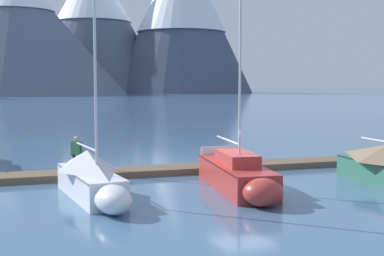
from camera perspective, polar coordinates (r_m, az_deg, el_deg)
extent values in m
plane|color=#426689|center=(23.13, 5.46, -6.14)|extent=(700.00, 700.00, 0.00)
cone|color=slate|center=(207.62, -18.29, 9.73)|extent=(79.76, 79.76, 45.38)
cone|color=#4C566B|center=(240.31, -10.51, 10.89)|extent=(64.85, 64.85, 59.40)
cone|color=#424C60|center=(231.81, -1.13, 11.74)|extent=(61.13, 61.13, 63.85)
cube|color=brown|center=(26.67, 1.57, -4.31)|extent=(29.32, 3.58, 0.30)
cylinder|color=#38383D|center=(25.99, 2.12, -4.62)|extent=(28.06, 1.98, 0.24)
cylinder|color=#38383D|center=(27.38, 1.05, -4.13)|extent=(28.06, 1.98, 0.24)
cube|color=white|center=(20.87, -10.87, -5.98)|extent=(1.81, 5.26, 1.03)
ellipsoid|color=white|center=(18.13, -8.48, -7.60)|extent=(1.34, 1.93, 0.98)
cube|color=slate|center=(20.79, -10.89, -4.69)|extent=(1.84, 5.16, 0.06)
cylinder|color=silver|center=(19.59, -10.37, 6.98)|extent=(0.10, 0.10, 8.26)
cylinder|color=silver|center=(21.15, -11.29, -1.99)|extent=(0.30, 2.94, 0.08)
pyramid|color=silver|center=(21.09, -11.18, -3.39)|extent=(1.98, 4.25, 0.77)
cube|color=#B2332D|center=(22.23, 4.70, -5.19)|extent=(2.68, 6.35, 1.07)
ellipsoid|color=#B2332D|center=(19.14, 7.61, -6.87)|extent=(1.67, 1.63, 1.01)
cube|color=#501614|center=(22.15, 4.71, -3.93)|extent=(2.70, 6.23, 0.06)
cylinder|color=silver|center=(21.41, 5.18, 6.31)|extent=(0.10, 0.10, 7.78)
cylinder|color=silver|center=(23.17, 3.86, -1.31)|extent=(0.62, 3.39, 0.08)
cube|color=#C03A35|center=(21.96, 4.83, -3.26)|extent=(1.63, 2.92, 0.49)
cube|color=silver|center=(24.97, 2.71, -2.40)|extent=(1.54, 0.35, 0.36)
cylinder|color=silver|center=(24.90, 19.68, -1.32)|extent=(0.35, 2.98, 0.08)
cylinder|color=#232328|center=(24.90, -12.54, -3.74)|extent=(0.14, 0.14, 0.86)
cylinder|color=#232328|center=(24.79, -11.99, -3.76)|extent=(0.14, 0.14, 0.86)
cube|color=#387A4C|center=(24.75, -12.29, -2.08)|extent=(0.44, 0.39, 0.60)
sphere|color=tan|center=(24.70, -12.31, -1.11)|extent=(0.22, 0.22, 0.22)
cylinder|color=#387A4C|center=(24.86, -12.82, -2.22)|extent=(0.09, 0.09, 0.62)
cylinder|color=#387A4C|center=(24.66, -11.76, -2.26)|extent=(0.09, 0.09, 0.62)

